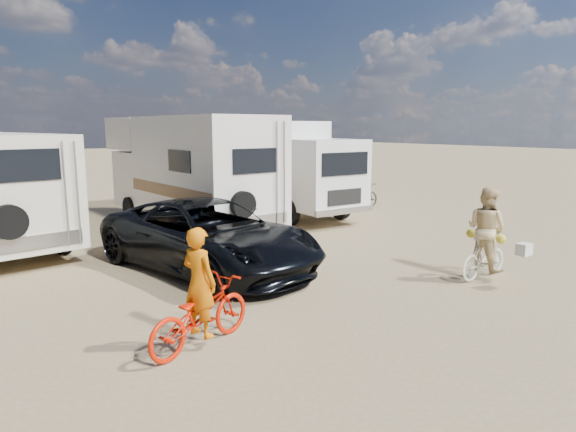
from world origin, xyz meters
TOP-DOWN VIEW (x-y plane):
  - ground at (0.00, 0.00)m, footprint 140.00×140.00m
  - rv_main at (0.12, 6.72)m, footprint 2.87×7.65m
  - box_truck at (3.93, 7.00)m, footprint 2.63×7.43m
  - dark_suv at (-1.75, 1.64)m, footprint 3.67×6.10m
  - bike_man at (-3.72, -2.00)m, footprint 2.04×1.24m
  - bike_woman at (2.75, -2.36)m, footprint 1.53×0.47m
  - rider_man at (-3.72, -2.00)m, footprint 0.56×0.68m
  - rider_woman at (2.75, -2.36)m, footprint 0.70×0.89m
  - bike_parked at (7.06, 5.99)m, footprint 1.94×0.79m
  - cooler at (-1.47, 3.79)m, footprint 0.63×0.47m
  - crate at (0.04, 3.51)m, footprint 0.53×0.53m

SIDE VIEW (x-z plane):
  - ground at x=0.00m, z-range 0.00..0.00m
  - crate at x=0.04m, z-range 0.00..0.35m
  - cooler at x=-1.47m, z-range 0.00..0.49m
  - bike_woman at x=2.75m, z-range 0.00..0.91m
  - bike_parked at x=7.06m, z-range 0.00..1.00m
  - bike_man at x=-3.72m, z-range 0.00..1.01m
  - dark_suv at x=-1.75m, z-range 0.00..1.58m
  - rider_man at x=-3.72m, z-range 0.00..1.62m
  - rider_woman at x=2.75m, z-range 0.00..1.79m
  - box_truck at x=3.93m, z-range 0.00..3.39m
  - rv_main at x=0.12m, z-range 0.00..3.52m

